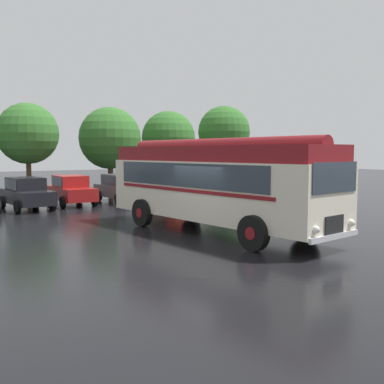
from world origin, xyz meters
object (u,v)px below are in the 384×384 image
vintage_bus (215,182)px  car_far_right (168,187)px  car_mid_right (121,188)px  traffic_cone (309,224)px  car_near_left (26,193)px  car_mid_left (71,190)px

vintage_bus → car_far_right: 11.44m
vintage_bus → car_mid_right: bearing=82.3°
car_mid_right → traffic_cone: car_mid_right is taller
car_near_left → traffic_cone: bearing=-61.3°
car_near_left → car_mid_right: same height
car_mid_left → car_far_right: 5.88m
traffic_cone → car_mid_left: bearing=108.2°
vintage_bus → traffic_cone: size_ratio=18.73×
car_near_left → car_far_right: same height
car_near_left → car_mid_left: 2.68m
car_far_right → car_mid_left: bearing=169.5°
vintage_bus → car_near_left: bearing=110.1°
car_near_left → car_far_right: bearing=-3.1°
car_near_left → traffic_cone: 14.66m
car_mid_left → car_far_right: (5.78, -1.08, 0.00)m
car_mid_right → traffic_cone: (1.51, -13.11, -0.57)m
vintage_bus → car_far_right: size_ratio=2.42×
vintage_bus → car_near_left: (-4.02, 10.98, -1.05)m
car_mid_left → traffic_cone: bearing=-71.8°
car_near_left → car_mid_left: size_ratio=1.01×
car_mid_left → traffic_cone: 14.19m
car_mid_right → car_far_right: same height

